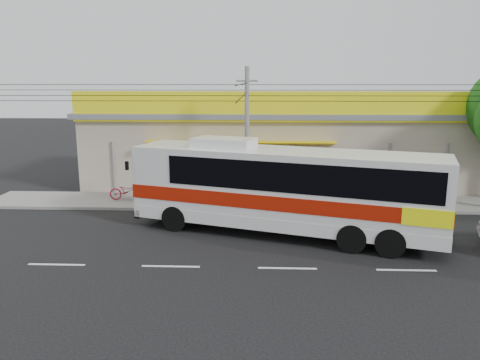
{
  "coord_description": "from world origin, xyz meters",
  "views": [
    {
      "loc": [
        -1.0,
        -17.47,
        6.28
      ],
      "look_at": [
        -1.8,
        2.0,
        2.1
      ],
      "focal_mm": 35.0,
      "sensor_mm": 36.0,
      "label": 1
    }
  ],
  "objects_px": {
    "utility_pole": "(247,92)",
    "coach_bus": "(289,186)",
    "motorbike_dark": "(178,190)",
    "motorbike_red": "(127,191)"
  },
  "relations": [
    {
      "from": "motorbike_red",
      "to": "utility_pole",
      "type": "relative_size",
      "value": 0.05
    },
    {
      "from": "motorbike_red",
      "to": "motorbike_dark",
      "type": "relative_size",
      "value": 0.97
    },
    {
      "from": "coach_bus",
      "to": "motorbike_red",
      "type": "height_order",
      "value": "coach_bus"
    },
    {
      "from": "motorbike_dark",
      "to": "motorbike_red",
      "type": "bearing_deg",
      "value": 84.48
    },
    {
      "from": "coach_bus",
      "to": "utility_pole",
      "type": "relative_size",
      "value": 0.38
    },
    {
      "from": "utility_pole",
      "to": "motorbike_dark",
      "type": "bearing_deg",
      "value": 172.66
    },
    {
      "from": "motorbike_dark",
      "to": "utility_pole",
      "type": "relative_size",
      "value": 0.06
    },
    {
      "from": "motorbike_red",
      "to": "coach_bus",
      "type": "bearing_deg",
      "value": -119.54
    },
    {
      "from": "utility_pole",
      "to": "coach_bus",
      "type": "bearing_deg",
      "value": -67.2
    },
    {
      "from": "coach_bus",
      "to": "utility_pole",
      "type": "distance_m",
      "value": 5.92
    }
  ]
}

